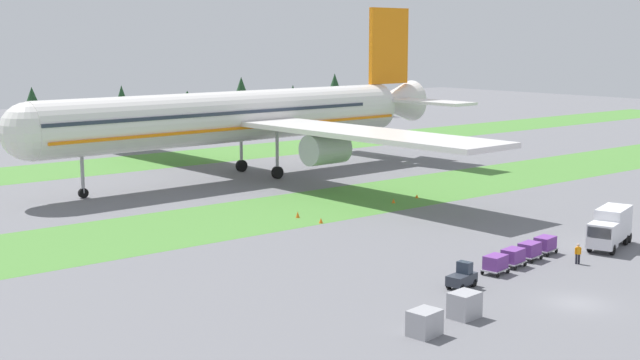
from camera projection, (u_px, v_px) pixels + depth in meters
The scene contains 18 objects.
ground_plane at pixel (577, 303), 60.73m from camera, with size 400.00×400.00×0.00m, color slate.
grass_strip_near at pixel (259, 215), 91.56m from camera, with size 320.00×16.11×0.01m, color #4C8438.
grass_strip_far at pixel (89, 167), 125.51m from camera, with size 320.00×16.11×0.01m, color #4C8438.
airliner at pixel (245, 116), 115.39m from camera, with size 67.23×82.63×23.63m.
baggage_tug at pixel (462, 277), 64.47m from camera, with size 2.78×1.73×1.97m.
cargo_dolly_lead at pixel (495, 263), 68.18m from camera, with size 2.42×1.85×1.55m.
cargo_dolly_second at pixel (513, 256), 70.33m from camera, with size 2.42×1.85×1.55m.
cargo_dolly_third at pixel (530, 250), 72.48m from camera, with size 2.42×1.85×1.55m.
cargo_dolly_fourth at pixel (545, 244), 74.63m from camera, with size 2.42×1.85×1.55m.
catering_truck at pixel (610, 227), 76.74m from camera, with size 7.32×4.26×3.58m.
ground_crew_marshaller at pixel (578, 253), 71.26m from camera, with size 0.47×0.37×1.74m.
uld_container_0 at pixel (425, 323), 54.00m from camera, with size 2.00×1.60×1.68m, color #A3A3A8.
uld_container_1 at pixel (464, 305), 57.43m from camera, with size 2.00×1.60×1.79m, color #A3A3A8.
taxiway_marker_0 at pixel (417, 196), 101.15m from camera, with size 0.44×0.44×0.46m, color orange.
taxiway_marker_1 at pixel (394, 201), 98.02m from camera, with size 0.44×0.44×0.51m, color orange.
taxiway_marker_2 at pixel (298, 215), 89.92m from camera, with size 0.44×0.44×0.66m, color orange.
taxiway_marker_3 at pixel (321, 221), 87.22m from camera, with size 0.44×0.44×0.55m, color orange.
distant_tree_line at pixel (6, 106), 151.99m from camera, with size 189.40×10.59×12.92m.
Camera 1 is at (-51.13, -33.86, 18.72)m, focal length 47.42 mm.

